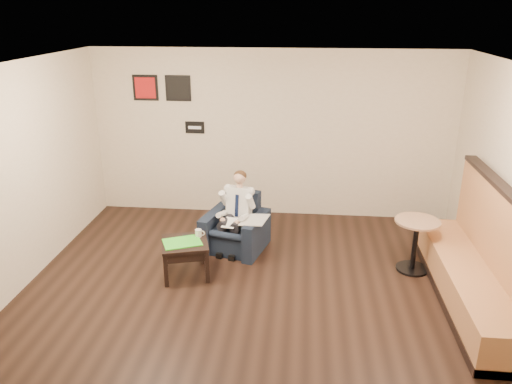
# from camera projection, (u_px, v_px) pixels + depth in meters

# --- Properties ---
(ground) EXTENTS (6.00, 6.00, 0.00)m
(ground) POSITION_uv_depth(u_px,v_px,m) (254.00, 308.00, 6.00)
(ground) COLOR black
(ground) RESTS_ON ground
(wall_back) EXTENTS (6.00, 0.02, 2.80)m
(wall_back) POSITION_uv_depth(u_px,v_px,m) (272.00, 135.00, 8.31)
(wall_back) COLOR beige
(wall_back) RESTS_ON ground
(ceiling) EXTENTS (6.00, 6.00, 0.02)m
(ceiling) POSITION_uv_depth(u_px,v_px,m) (253.00, 71.00, 5.02)
(ceiling) COLOR white
(ceiling) RESTS_ON wall_back
(seating_sign) EXTENTS (0.32, 0.02, 0.20)m
(seating_sign) POSITION_uv_depth(u_px,v_px,m) (195.00, 127.00, 8.38)
(seating_sign) COLOR black
(seating_sign) RESTS_ON wall_back
(art_print_left) EXTENTS (0.42, 0.03, 0.42)m
(art_print_left) POSITION_uv_depth(u_px,v_px,m) (145.00, 88.00, 8.22)
(art_print_left) COLOR red
(art_print_left) RESTS_ON wall_back
(art_print_right) EXTENTS (0.42, 0.03, 0.42)m
(art_print_right) POSITION_uv_depth(u_px,v_px,m) (178.00, 88.00, 8.17)
(art_print_right) COLOR black
(art_print_right) RESTS_ON wall_back
(armchair) EXTENTS (1.02, 1.02, 0.81)m
(armchair) POSITION_uv_depth(u_px,v_px,m) (235.00, 223.00, 7.35)
(armchair) COLOR black
(armchair) RESTS_ON ground
(seated_man) EXTENTS (0.71, 0.90, 1.11)m
(seated_man) POSITION_uv_depth(u_px,v_px,m) (232.00, 217.00, 7.21)
(seated_man) COLOR silver
(seated_man) RESTS_ON armchair
(lap_papers) EXTENTS (0.23, 0.29, 0.01)m
(lap_papers) POSITION_uv_depth(u_px,v_px,m) (230.00, 223.00, 7.15)
(lap_papers) COLOR white
(lap_papers) RESTS_ON seated_man
(newspaper) EXTENTS (0.43, 0.50, 0.01)m
(newspaper) POSITION_uv_depth(u_px,v_px,m) (255.00, 220.00, 7.11)
(newspaper) COLOR silver
(newspaper) RESTS_ON armchair
(side_table) EXTENTS (0.74, 0.74, 0.49)m
(side_table) POSITION_uv_depth(u_px,v_px,m) (185.00, 258.00, 6.68)
(side_table) COLOR black
(side_table) RESTS_ON ground
(green_folder) EXTENTS (0.59, 0.52, 0.01)m
(green_folder) POSITION_uv_depth(u_px,v_px,m) (182.00, 242.00, 6.57)
(green_folder) COLOR #3DD92B
(green_folder) RESTS_ON side_table
(coffee_mug) EXTENTS (0.11, 0.11, 0.10)m
(coffee_mug) POSITION_uv_depth(u_px,v_px,m) (198.00, 233.00, 6.73)
(coffee_mug) COLOR white
(coffee_mug) RESTS_ON side_table
(smartphone) EXTENTS (0.16, 0.09, 0.01)m
(smartphone) POSITION_uv_depth(u_px,v_px,m) (188.00, 236.00, 6.76)
(smartphone) COLOR black
(smartphone) RESTS_ON side_table
(banquette) EXTENTS (0.67, 2.82, 1.44)m
(banquette) POSITION_uv_depth(u_px,v_px,m) (475.00, 249.00, 5.90)
(banquette) COLOR #AE7143
(banquette) RESTS_ON ground
(cafe_table) EXTENTS (0.69, 0.69, 0.74)m
(cafe_table) POSITION_uv_depth(u_px,v_px,m) (415.00, 245.00, 6.76)
(cafe_table) COLOR #9F7556
(cafe_table) RESTS_ON ground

